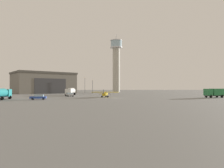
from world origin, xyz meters
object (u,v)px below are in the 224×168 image
truck_box_green (214,92)px  truck_fuel_tanker_teal (1,93)px  airplane_yellow (105,94)px  car_blue (38,97)px  control_tower (116,62)px  light_post_east (93,85)px  car_silver (69,94)px  truck_fuel_tanker_white (71,91)px  light_post_west (85,84)px

truck_box_green → truck_fuel_tanker_teal: (-62.26, -8.00, 0.04)m
airplane_yellow → truck_box_green: size_ratio=1.41×
truck_box_green → car_blue: bearing=1.0°
control_tower → light_post_east: control_tower is taller
airplane_yellow → car_silver: 14.97m
truck_fuel_tanker_white → car_silver: bearing=15.6°
truck_fuel_tanker_teal → light_post_east: bearing=-23.7°
control_tower → truck_fuel_tanker_white: (-22.02, -51.44, -18.55)m
control_tower → light_post_east: 34.45m
truck_fuel_tanker_white → control_tower: bearing=165.3°
truck_fuel_tanker_teal → truck_box_green: bearing=-84.8°
airplane_yellow → car_blue: 21.04m
car_silver → light_post_east: (6.35, 34.64, 3.79)m
light_post_east → truck_fuel_tanker_white: bearing=-107.4°
control_tower → airplane_yellow: control_tower is taller
airplane_yellow → truck_fuel_tanker_white: bearing=47.3°
light_post_east → car_silver: bearing=-100.4°
truck_box_green → car_blue: size_ratio=1.49×
control_tower → truck_fuel_tanker_teal: control_tower is taller
airplane_yellow → light_post_west: light_post_west is taller
truck_fuel_tanker_white → light_post_east: (7.64, 24.37, 2.84)m
car_silver → light_post_west: light_post_west is taller
car_silver → car_blue: 19.87m
truck_box_green → control_tower: bearing=-78.0°
truck_fuel_tanker_white → truck_fuel_tanker_teal: 31.88m
airplane_yellow → control_tower: bearing=2.8°
control_tower → truck_fuel_tanker_white: control_tower is taller
car_blue → light_post_west: size_ratio=0.47×
light_post_west → light_post_east: 8.71m
light_post_east → car_blue: bearing=-101.7°
truck_fuel_tanker_white → truck_box_green: size_ratio=1.08×
truck_fuel_tanker_teal → car_silver: (14.71, 18.64, -0.96)m
airplane_yellow → car_silver: (-12.79, 7.77, -0.48)m
truck_fuel_tanker_teal → light_post_east: size_ratio=0.97×
car_silver → light_post_east: 35.42m
control_tower → car_blue: control_tower is taller
light_post_east → airplane_yellow: bearing=-81.4°
control_tower → truck_fuel_tanker_teal: size_ratio=5.38×
truck_fuel_tanker_white → car_silver: size_ratio=1.52×
truck_fuel_tanker_white → light_post_west: light_post_west is taller
airplane_yellow → car_blue: size_ratio=2.10×
car_silver → car_blue: size_ratio=1.06×
truck_fuel_tanker_teal → control_tower: bearing=-26.0°
airplane_yellow → truck_box_green: truck_box_green is taller
truck_fuel_tanker_white → car_blue: 29.77m
truck_fuel_tanker_teal → light_post_west: bearing=-17.2°
truck_fuel_tanker_teal → light_post_west: size_ratio=0.81×
truck_fuel_tanker_teal → car_silver: bearing=-40.4°
truck_box_green → car_blue: truck_box_green is taller
truck_box_green → truck_fuel_tanker_teal: 62.77m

